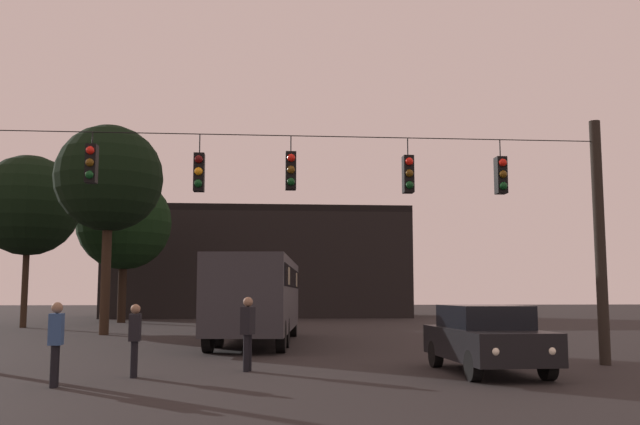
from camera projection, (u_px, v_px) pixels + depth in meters
name	position (u px, v px, depth m)	size (l,w,h in m)	color
ground_plane	(284.00, 336.00, 29.72)	(168.00, 168.00, 0.00)	black
overhead_signal_span	(302.00, 215.00, 17.44)	(15.60, 0.44, 6.28)	black
city_bus	(258.00, 292.00, 25.64)	(3.50, 11.18, 3.00)	#2D2D33
car_near_right	(486.00, 338.00, 15.92)	(1.91, 4.38, 1.52)	black
car_far_left	(250.00, 314.00, 34.22)	(2.16, 4.45, 1.52)	navy
pedestrian_crossing_left	(56.00, 339.00, 13.52)	(0.27, 0.38, 1.62)	black
pedestrian_crossing_center	(135.00, 336.00, 15.10)	(0.27, 0.38, 1.56)	black
pedestrian_crossing_right	(248.00, 329.00, 16.29)	(0.35, 0.42, 1.71)	black
corner_building	(259.00, 264.00, 55.73)	(22.76, 9.75, 8.33)	black
tree_left_silhouette	(29.00, 206.00, 37.80)	(5.42, 5.42, 9.23)	#2D2116
tree_behind_building	(124.00, 223.00, 44.23)	(5.90, 5.90, 9.19)	black
tree_right_far	(109.00, 179.00, 31.40)	(4.78, 4.78, 9.32)	#2D2116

